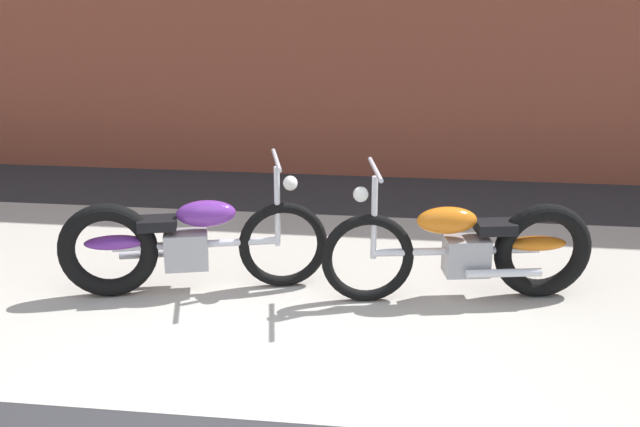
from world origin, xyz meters
name	(u,v)px	position (x,y,z in m)	size (l,w,h in m)	color
ground_plane	(245,420)	(0.00, 0.00, 0.00)	(80.00, 80.00, 0.00)	#2D2D30
sidewalk_slab	(294,288)	(0.00, 1.75, 0.00)	(36.00, 3.50, 0.01)	#B2ADA3
motorcycle_purple	(175,243)	(-0.87, 1.58, 0.40)	(1.97, 0.76, 1.03)	black
motorcycle_orange	(477,248)	(1.36, 1.74, 0.40)	(1.99, 0.65, 1.03)	black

